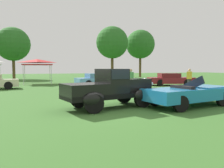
{
  "coord_description": "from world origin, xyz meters",
  "views": [
    {
      "loc": [
        -2.84,
        -8.49,
        1.74
      ],
      "look_at": [
        0.6,
        1.42,
        0.95
      ],
      "focal_mm": 34.49,
      "sensor_mm": 36.0,
      "label": 1
    }
  ],
  "objects_px": {
    "feature_pickup_truck": "(110,88)",
    "show_car_burgundy": "(170,79)",
    "neighbor_convertible": "(191,93)",
    "canopy_tent_center_field": "(37,62)",
    "spectator_far_side": "(189,78)",
    "spectator_near_truck": "(131,80)",
    "show_car_skyblue": "(98,80)"
  },
  "relations": [
    {
      "from": "neighbor_convertible",
      "to": "canopy_tent_center_field",
      "type": "distance_m",
      "value": 18.33
    },
    {
      "from": "show_car_skyblue",
      "to": "feature_pickup_truck",
      "type": "bearing_deg",
      "value": -102.69
    },
    {
      "from": "feature_pickup_truck",
      "to": "spectator_far_side",
      "type": "distance_m",
      "value": 9.95
    },
    {
      "from": "spectator_near_truck",
      "to": "canopy_tent_center_field",
      "type": "xyz_separation_m",
      "value": [
        -6.08,
        11.44,
        1.51
      ]
    },
    {
      "from": "spectator_far_side",
      "to": "feature_pickup_truck",
      "type": "bearing_deg",
      "value": -148.01
    },
    {
      "from": "canopy_tent_center_field",
      "to": "neighbor_convertible",
      "type": "bearing_deg",
      "value": -68.83
    },
    {
      "from": "feature_pickup_truck",
      "to": "show_car_burgundy",
      "type": "height_order",
      "value": "feature_pickup_truck"
    },
    {
      "from": "show_car_skyblue",
      "to": "neighbor_convertible",
      "type": "bearing_deg",
      "value": -84.74
    },
    {
      "from": "show_car_burgundy",
      "to": "canopy_tent_center_field",
      "type": "bearing_deg",
      "value": 152.1
    },
    {
      "from": "neighbor_convertible",
      "to": "canopy_tent_center_field",
      "type": "relative_size",
      "value": 1.51
    },
    {
      "from": "neighbor_convertible",
      "to": "spectator_near_truck",
      "type": "distance_m",
      "value": 5.6
    },
    {
      "from": "feature_pickup_truck",
      "to": "spectator_far_side",
      "type": "relative_size",
      "value": 2.55
    },
    {
      "from": "neighbor_convertible",
      "to": "show_car_skyblue",
      "type": "relative_size",
      "value": 1.03
    },
    {
      "from": "show_car_burgundy",
      "to": "spectator_near_truck",
      "type": "bearing_deg",
      "value": -143.65
    },
    {
      "from": "spectator_far_side",
      "to": "show_car_burgundy",
      "type": "bearing_deg",
      "value": 74.78
    },
    {
      "from": "feature_pickup_truck",
      "to": "canopy_tent_center_field",
      "type": "distance_m",
      "value": 16.53
    },
    {
      "from": "feature_pickup_truck",
      "to": "show_car_burgundy",
      "type": "distance_m",
      "value": 13.52
    },
    {
      "from": "feature_pickup_truck",
      "to": "canopy_tent_center_field",
      "type": "relative_size",
      "value": 1.4
    },
    {
      "from": "neighbor_convertible",
      "to": "show_car_skyblue",
      "type": "bearing_deg",
      "value": 95.26
    },
    {
      "from": "neighbor_convertible",
      "to": "spectator_far_side",
      "type": "xyz_separation_m",
      "value": [
        4.83,
        6.09,
        0.33
      ]
    },
    {
      "from": "show_car_burgundy",
      "to": "spectator_far_side",
      "type": "bearing_deg",
      "value": -105.22
    },
    {
      "from": "neighbor_convertible",
      "to": "canopy_tent_center_field",
      "type": "xyz_separation_m",
      "value": [
        -6.59,
        17.01,
        1.84
      ]
    },
    {
      "from": "feature_pickup_truck",
      "to": "canopy_tent_center_field",
      "type": "height_order",
      "value": "canopy_tent_center_field"
    },
    {
      "from": "neighbor_convertible",
      "to": "spectator_near_truck",
      "type": "height_order",
      "value": "spectator_near_truck"
    },
    {
      "from": "neighbor_convertible",
      "to": "show_car_burgundy",
      "type": "xyz_separation_m",
      "value": [
        5.99,
        10.35,
        0.02
      ]
    },
    {
      "from": "feature_pickup_truck",
      "to": "neighbor_convertible",
      "type": "distance_m",
      "value": 3.71
    },
    {
      "from": "show_car_burgundy",
      "to": "neighbor_convertible",
      "type": "bearing_deg",
      "value": -120.06
    },
    {
      "from": "show_car_skyblue",
      "to": "spectator_far_side",
      "type": "xyz_separation_m",
      "value": [
        5.93,
        -5.86,
        0.31
      ]
    },
    {
      "from": "feature_pickup_truck",
      "to": "show_car_skyblue",
      "type": "xyz_separation_m",
      "value": [
        2.5,
        11.13,
        -0.26
      ]
    },
    {
      "from": "feature_pickup_truck",
      "to": "spectator_near_truck",
      "type": "xyz_separation_m",
      "value": [
        3.1,
        4.74,
        0.05
      ]
    },
    {
      "from": "feature_pickup_truck",
      "to": "neighbor_convertible",
      "type": "xyz_separation_m",
      "value": [
        3.6,
        -0.82,
        -0.28
      ]
    },
    {
      "from": "show_car_burgundy",
      "to": "spectator_near_truck",
      "type": "relative_size",
      "value": 2.79
    }
  ]
}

